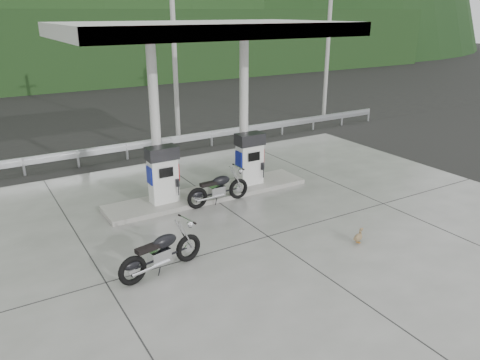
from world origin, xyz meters
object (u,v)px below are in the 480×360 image
motorcycle_left (161,253)px  duck (358,238)px  gas_pump_right (250,159)px  gas_pump_left (163,175)px  motorcycle_right (218,189)px

motorcycle_left → duck: motorcycle_left is taller
gas_pump_right → motorcycle_left: (-4.81, -3.72, -0.55)m
gas_pump_left → gas_pump_right: (3.20, 0.00, 0.00)m
motorcycle_right → duck: motorcycle_right is taller
motorcycle_left → gas_pump_left: bearing=55.0°
gas_pump_left → gas_pump_right: size_ratio=1.00×
gas_pump_right → duck: 5.15m
motorcycle_right → duck: size_ratio=4.55×
gas_pump_left → duck: size_ratio=3.96×
motorcycle_right → gas_pump_right: bearing=21.6°
gas_pump_left → motorcycle_right: (1.57, -0.70, -0.56)m
motorcycle_left → duck: 5.22m
gas_pump_right → motorcycle_left: 6.10m
gas_pump_right → duck: bearing=-87.4°
motorcycle_right → gas_pump_left: bearing=154.4°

